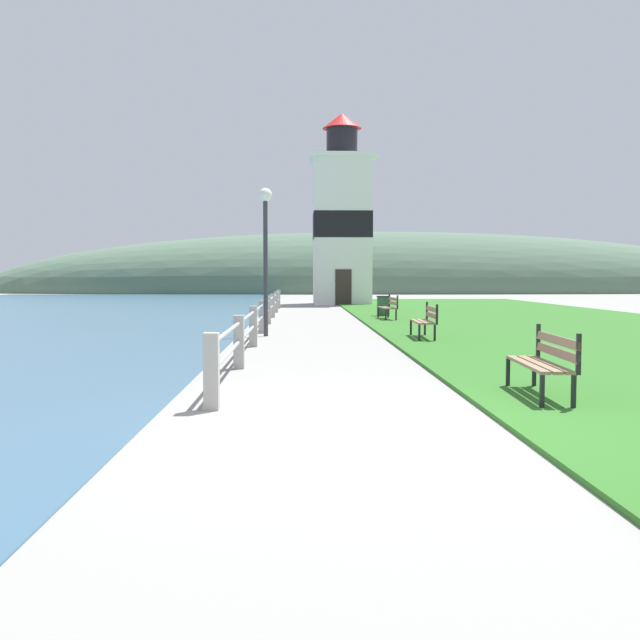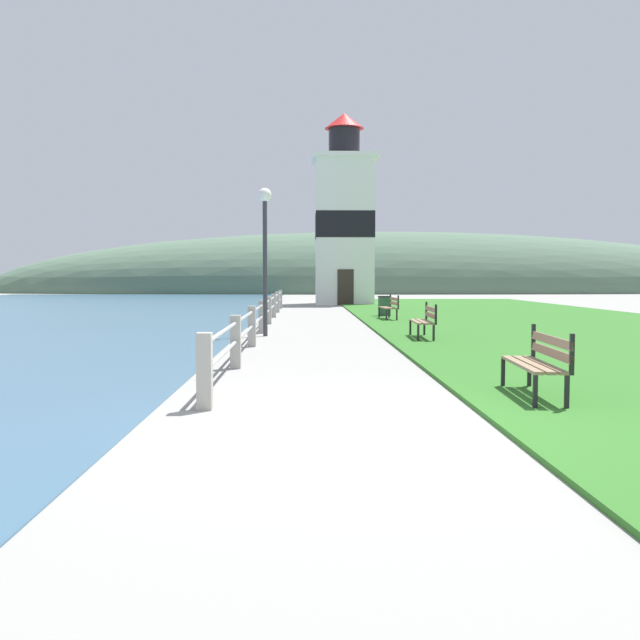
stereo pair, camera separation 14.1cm
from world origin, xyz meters
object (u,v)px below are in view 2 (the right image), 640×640
Objects in this scene: park_bench_far at (390,306)px; lighthouse at (344,222)px; park_bench_midway at (425,319)px; lamp_post at (265,234)px; park_bench_near at (539,359)px; trash_bin at (384,307)px.

lighthouse is (-0.83, 15.41, 4.21)m from park_bench_far.
park_bench_midway is 4.83m from lamp_post.
park_bench_far is (0.07, 16.68, -0.00)m from park_bench_near.
park_bench_midway is at bearing -17.92° from lamp_post.
lamp_post is at bearing 54.51° from park_bench_far.
park_bench_near is 32.37m from lighthouse.
park_bench_near is 1.07× the size of park_bench_far.
lighthouse is at bearing -86.00° from park_bench_midway.
park_bench_far is at bearing 57.81° from lamp_post.
lighthouse is 12.98× the size of trash_bin.
park_bench_far is (0.08, 7.95, -0.00)m from park_bench_midway.
park_bench_midway is 0.45× the size of lamp_post.
lighthouse is (-0.76, 23.36, 4.21)m from park_bench_midway.
trash_bin is at bearing -86.26° from lighthouse.
park_bench_near is at bearing -67.82° from lamp_post.
park_bench_far is 0.41× the size of lamp_post.
lighthouse is (-0.76, 32.09, 4.21)m from park_bench_near.
lamp_post is at bearing -115.59° from trash_bin.
lighthouse is at bearing -85.56° from park_bench_near.
park_bench_midway is 23.75m from lighthouse.
park_bench_near is 18.83m from trash_bin.
park_bench_far is at bearing -90.86° from trash_bin.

